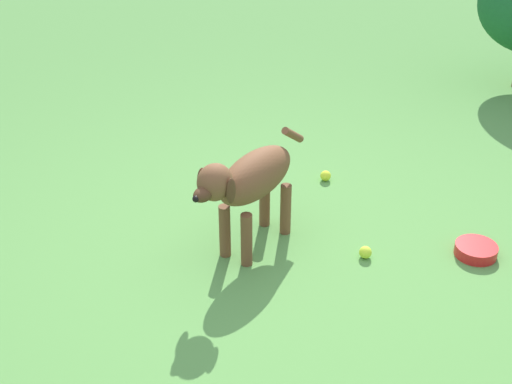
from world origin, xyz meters
TOP-DOWN VIEW (x-y plane):
  - ground at (0.00, 0.00)m, footprint 14.00×14.00m
  - dog at (-0.20, -0.05)m, footprint 0.32×0.91m
  - tennis_ball_0 at (0.28, 0.31)m, footprint 0.07×0.07m
  - tennis_ball_1 at (-0.40, 0.79)m, footprint 0.07×0.07m
  - water_bowl at (0.67, 0.75)m, footprint 0.22×0.22m

SIDE VIEW (x-z plane):
  - ground at x=0.00m, z-range 0.00..0.00m
  - water_bowl at x=0.67m, z-range 0.00..0.06m
  - tennis_ball_0 at x=0.28m, z-range 0.00..0.07m
  - tennis_ball_1 at x=-0.40m, z-range 0.00..0.07m
  - dog at x=-0.20m, z-range 0.10..0.72m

